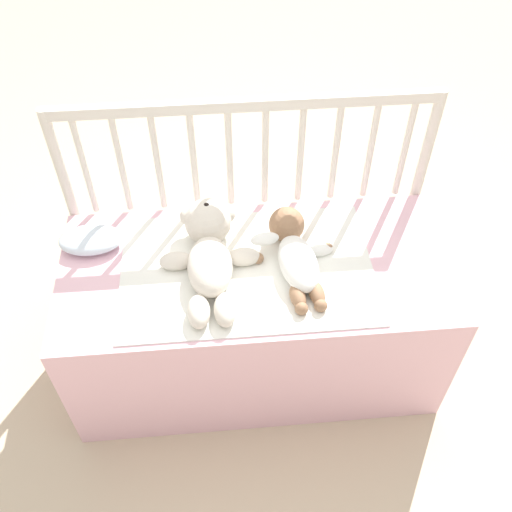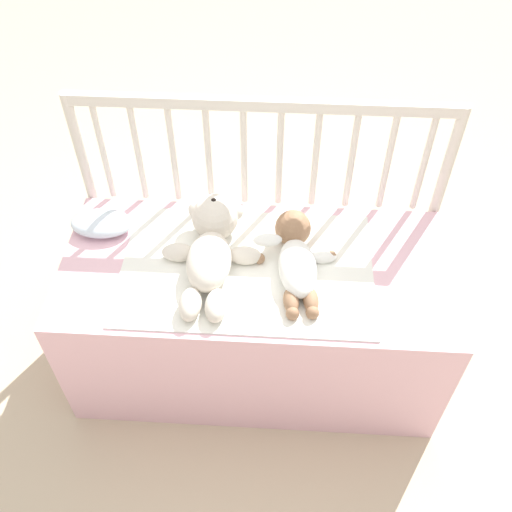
# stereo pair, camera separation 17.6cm
# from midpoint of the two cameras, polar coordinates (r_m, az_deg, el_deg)

# --- Properties ---
(ground_plane) EXTENTS (12.00, 12.00, 0.00)m
(ground_plane) POSITION_cam_midpoint_polar(r_m,az_deg,el_deg) (2.24, -2.31, -10.24)
(ground_plane) COLOR #C6B293
(crib_mattress) EXTENTS (1.26, 0.58, 0.53)m
(crib_mattress) POSITION_cam_midpoint_polar(r_m,az_deg,el_deg) (2.02, -2.53, -6.19)
(crib_mattress) COLOR #EDB7C6
(crib_mattress) RESTS_ON ground_plane
(crib_rail) EXTENTS (1.26, 0.04, 0.94)m
(crib_rail) POSITION_cam_midpoint_polar(r_m,az_deg,el_deg) (1.95, -3.45, 8.29)
(crib_rail) COLOR beige
(crib_rail) RESTS_ON ground_plane
(blanket) EXTENTS (0.79, 0.52, 0.01)m
(blanket) POSITION_cam_midpoint_polar(r_m,az_deg,el_deg) (1.80, -3.70, -1.47)
(blanket) COLOR white
(blanket) RESTS_ON crib_mattress
(teddy_bear) EXTENTS (0.32, 0.46, 0.16)m
(teddy_bear) POSITION_cam_midpoint_polar(r_m,az_deg,el_deg) (1.79, -7.52, 0.54)
(teddy_bear) COLOR silver
(teddy_bear) RESTS_ON crib_mattress
(baby) EXTENTS (0.27, 0.40, 0.12)m
(baby) POSITION_cam_midpoint_polar(r_m,az_deg,el_deg) (1.79, 1.11, 0.26)
(baby) COLOR white
(baby) RESTS_ON crib_mattress
(small_pillow) EXTENTS (0.21, 0.13, 0.06)m
(small_pillow) POSITION_cam_midpoint_polar(r_m,az_deg,el_deg) (1.95, -18.71, 1.40)
(small_pillow) COLOR silver
(small_pillow) RESTS_ON crib_mattress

